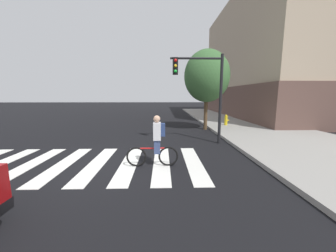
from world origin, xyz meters
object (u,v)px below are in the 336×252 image
at_px(traffic_light_near, 204,84).
at_px(fire_hydrant, 226,120).
at_px(street_tree_near, 207,76).
at_px(cyclist, 156,141).

xyz_separation_m(traffic_light_near, fire_hydrant, (2.74, 4.81, -2.33)).
bearing_deg(street_tree_near, fire_hydrant, 28.52).
bearing_deg(fire_hydrant, traffic_light_near, -119.67).
bearing_deg(fire_hydrant, cyclist, -121.90).
xyz_separation_m(traffic_light_near, street_tree_near, (1.00, 3.86, 0.71)).
bearing_deg(street_tree_near, cyclist, -114.50).
bearing_deg(traffic_light_near, cyclist, -125.23).
xyz_separation_m(cyclist, street_tree_near, (3.14, 6.89, 2.73)).
distance_m(traffic_light_near, street_tree_near, 4.05).
distance_m(traffic_light_near, fire_hydrant, 6.00).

